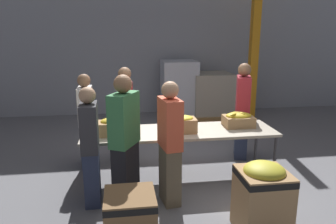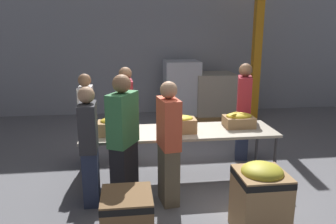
{
  "view_description": "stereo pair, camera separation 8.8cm",
  "coord_description": "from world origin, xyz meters",
  "px_view_note": "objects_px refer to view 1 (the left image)",
  "views": [
    {
      "loc": [
        -0.84,
        -4.61,
        2.21
      ],
      "look_at": [
        -0.15,
        0.17,
        0.99
      ],
      "focal_mm": 35.0,
      "sensor_mm": 36.0,
      "label": 1
    },
    {
      "loc": [
        -0.75,
        -4.62,
        2.21
      ],
      "look_at": [
        -0.15,
        0.17,
        0.99
      ],
      "focal_mm": 35.0,
      "sensor_mm": 36.0,
      "label": 2
    }
  ],
  "objects_px": {
    "support_pillar": "(255,38)",
    "banana_box_0": "(113,126)",
    "volunteer_2": "(170,144)",
    "volunteer_0": "(86,122)",
    "banana_box_1": "(182,124)",
    "sorting_table": "(179,133)",
    "donation_bin_1": "(262,196)",
    "banana_box_2": "(238,119)",
    "volunteer_1": "(125,142)",
    "volunteer_3": "(126,115)",
    "pallet_stack_1": "(179,90)",
    "volunteer_4": "(242,112)",
    "volunteer_5": "(90,148)",
    "donation_bin_0": "(130,217)",
    "pallet_stack_0": "(211,96)"
  },
  "relations": [
    {
      "from": "support_pillar",
      "to": "banana_box_0",
      "type": "bearing_deg",
      "value": -136.96
    },
    {
      "from": "volunteer_2",
      "to": "volunteer_0",
      "type": "bearing_deg",
      "value": 32.06
    },
    {
      "from": "banana_box_1",
      "to": "sorting_table",
      "type": "bearing_deg",
      "value": 105.18
    },
    {
      "from": "banana_box_1",
      "to": "donation_bin_1",
      "type": "distance_m",
      "value": 1.65
    },
    {
      "from": "sorting_table",
      "to": "volunteer_2",
      "type": "xyz_separation_m",
      "value": [
        -0.26,
        -0.74,
        0.1
      ]
    },
    {
      "from": "banana_box_0",
      "to": "banana_box_2",
      "type": "height_order",
      "value": "banana_box_0"
    },
    {
      "from": "banana_box_2",
      "to": "volunteer_1",
      "type": "xyz_separation_m",
      "value": [
        -1.77,
        -0.77,
        -0.01
      ]
    },
    {
      "from": "donation_bin_1",
      "to": "volunteer_3",
      "type": "bearing_deg",
      "value": 121.49
    },
    {
      "from": "volunteer_2",
      "to": "pallet_stack_1",
      "type": "height_order",
      "value": "volunteer_2"
    },
    {
      "from": "volunteer_4",
      "to": "pallet_stack_1",
      "type": "relative_size",
      "value": 1.14
    },
    {
      "from": "banana_box_0",
      "to": "volunteer_5",
      "type": "relative_size",
      "value": 0.28
    },
    {
      "from": "donation_bin_1",
      "to": "banana_box_1",
      "type": "bearing_deg",
      "value": 113.17
    },
    {
      "from": "volunteer_3",
      "to": "donation_bin_1",
      "type": "bearing_deg",
      "value": 28.91
    },
    {
      "from": "banana_box_1",
      "to": "volunteer_5",
      "type": "xyz_separation_m",
      "value": [
        -1.27,
        -0.56,
        -0.1
      ]
    },
    {
      "from": "donation_bin_0",
      "to": "sorting_table",
      "type": "bearing_deg",
      "value": 62.78
    },
    {
      "from": "donation_bin_0",
      "to": "pallet_stack_1",
      "type": "height_order",
      "value": "pallet_stack_1"
    },
    {
      "from": "pallet_stack_0",
      "to": "volunteer_4",
      "type": "bearing_deg",
      "value": -94.16
    },
    {
      "from": "volunteer_1",
      "to": "support_pillar",
      "type": "height_order",
      "value": "support_pillar"
    },
    {
      "from": "banana_box_0",
      "to": "volunteer_3",
      "type": "xyz_separation_m",
      "value": [
        0.19,
        0.85,
        -0.06
      ]
    },
    {
      "from": "volunteer_3",
      "to": "donation_bin_1",
      "type": "relative_size",
      "value": 1.95
    },
    {
      "from": "banana_box_0",
      "to": "volunteer_3",
      "type": "distance_m",
      "value": 0.87
    },
    {
      "from": "sorting_table",
      "to": "volunteer_0",
      "type": "relative_size",
      "value": 1.87
    },
    {
      "from": "banana_box_1",
      "to": "volunteer_3",
      "type": "distance_m",
      "value": 1.18
    },
    {
      "from": "support_pillar",
      "to": "volunteer_3",
      "type": "bearing_deg",
      "value": -144.13
    },
    {
      "from": "volunteer_3",
      "to": "support_pillar",
      "type": "height_order",
      "value": "support_pillar"
    },
    {
      "from": "volunteer_4",
      "to": "donation_bin_1",
      "type": "distance_m",
      "value": 2.29
    },
    {
      "from": "volunteer_1",
      "to": "pallet_stack_1",
      "type": "distance_m",
      "value": 4.31
    },
    {
      "from": "volunteer_4",
      "to": "volunteer_0",
      "type": "bearing_deg",
      "value": -71.58
    },
    {
      "from": "banana_box_2",
      "to": "volunteer_4",
      "type": "xyz_separation_m",
      "value": [
        0.27,
        0.56,
        -0.03
      ]
    },
    {
      "from": "banana_box_2",
      "to": "volunteer_1",
      "type": "bearing_deg",
      "value": -156.56
    },
    {
      "from": "volunteer_0",
      "to": "donation_bin_1",
      "type": "distance_m",
      "value": 3.0
    },
    {
      "from": "banana_box_0",
      "to": "volunteer_2",
      "type": "relative_size",
      "value": 0.27
    },
    {
      "from": "volunteer_4",
      "to": "banana_box_0",
      "type": "bearing_deg",
      "value": -54.5
    },
    {
      "from": "volunteer_1",
      "to": "volunteer_5",
      "type": "bearing_deg",
      "value": 111.98
    },
    {
      "from": "donation_bin_0",
      "to": "banana_box_1",
      "type": "bearing_deg",
      "value": 61.0
    },
    {
      "from": "volunteer_2",
      "to": "banana_box_0",
      "type": "bearing_deg",
      "value": 37.84
    },
    {
      "from": "donation_bin_0",
      "to": "pallet_stack_0",
      "type": "relative_size",
      "value": 0.5
    },
    {
      "from": "volunteer_2",
      "to": "pallet_stack_1",
      "type": "xyz_separation_m",
      "value": [
        0.85,
        4.13,
        -0.08
      ]
    },
    {
      "from": "volunteer_2",
      "to": "volunteer_5",
      "type": "bearing_deg",
      "value": 75.11
    },
    {
      "from": "banana_box_2",
      "to": "pallet_stack_0",
      "type": "distance_m",
      "value": 3.33
    },
    {
      "from": "donation_bin_1",
      "to": "pallet_stack_0",
      "type": "distance_m",
      "value": 4.98
    },
    {
      "from": "banana_box_0",
      "to": "volunteer_2",
      "type": "bearing_deg",
      "value": -43.51
    },
    {
      "from": "banana_box_2",
      "to": "volunteer_1",
      "type": "relative_size",
      "value": 0.27
    },
    {
      "from": "donation_bin_0",
      "to": "support_pillar",
      "type": "relative_size",
      "value": 0.14
    },
    {
      "from": "support_pillar",
      "to": "pallet_stack_1",
      "type": "relative_size",
      "value": 2.74
    },
    {
      "from": "sorting_table",
      "to": "volunteer_2",
      "type": "height_order",
      "value": "volunteer_2"
    },
    {
      "from": "pallet_stack_0",
      "to": "banana_box_2",
      "type": "bearing_deg",
      "value": -98.17
    },
    {
      "from": "volunteer_2",
      "to": "volunteer_4",
      "type": "relative_size",
      "value": 0.96
    },
    {
      "from": "banana_box_1",
      "to": "pallet_stack_1",
      "type": "bearing_deg",
      "value": 80.54
    },
    {
      "from": "banana_box_2",
      "to": "support_pillar",
      "type": "xyz_separation_m",
      "value": [
        1.43,
        2.98,
        1.15
      ]
    }
  ]
}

